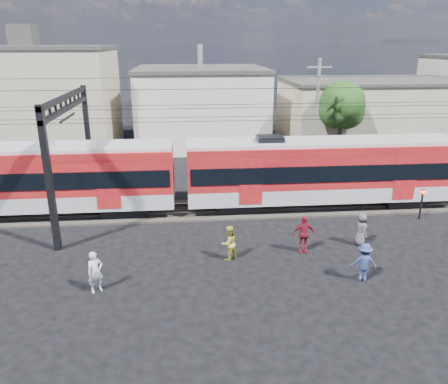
{
  "coord_description": "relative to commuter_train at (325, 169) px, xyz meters",
  "views": [
    {
      "loc": [
        -3.68,
        -16.4,
        9.6
      ],
      "look_at": [
        -1.73,
        5.0,
        2.19
      ],
      "focal_mm": 35.0,
      "sensor_mm": 36.0,
      "label": 1
    }
  ],
  "objects": [
    {
      "name": "ground",
      "position": [
        -4.61,
        -8.0,
        -2.4
      ],
      "size": [
        120.0,
        120.0,
        0.0
      ],
      "primitive_type": "plane",
      "color": "black",
      "rests_on": "ground"
    },
    {
      "name": "track_bed",
      "position": [
        -4.61,
        0.0,
        -2.34
      ],
      "size": [
        70.0,
        3.4,
        0.12
      ],
      "primitive_type": "cube",
      "color": "#2D2823",
      "rests_on": "ground"
    },
    {
      "name": "rail_near",
      "position": [
        -4.61,
        -0.75,
        -2.22
      ],
      "size": [
        70.0,
        0.12,
        0.12
      ],
      "primitive_type": "cube",
      "color": "#59544C",
      "rests_on": "track_bed"
    },
    {
      "name": "rail_far",
      "position": [
        -4.61,
        0.75,
        -2.22
      ],
      "size": [
        70.0,
        0.12,
        0.12
      ],
      "primitive_type": "cube",
      "color": "#59544C",
      "rests_on": "track_bed"
    },
    {
      "name": "commuter_train",
      "position": [
        0.0,
        0.0,
        0.0
      ],
      "size": [
        50.3,
        3.08,
        4.17
      ],
      "color": "black",
      "rests_on": "ground"
    },
    {
      "name": "catenary",
      "position": [
        -13.26,
        -0.0,
        2.73
      ],
      "size": [
        70.0,
        9.3,
        7.52
      ],
      "color": "black",
      "rests_on": "ground"
    },
    {
      "name": "building_west",
      "position": [
        -21.61,
        16.0,
        2.25
      ],
      "size": [
        14.28,
        10.2,
        9.3
      ],
      "color": "tan",
      "rests_on": "ground"
    },
    {
      "name": "building_midwest",
      "position": [
        -6.61,
        19.0,
        1.25
      ],
      "size": [
        12.24,
        12.24,
        7.3
      ],
      "color": "beige",
      "rests_on": "ground"
    },
    {
      "name": "building_mideast",
      "position": [
        9.39,
        16.0,
        0.75
      ],
      "size": [
        16.32,
        10.2,
        6.3
      ],
      "color": "tan",
      "rests_on": "ground"
    },
    {
      "name": "utility_pole_mid",
      "position": [
        1.39,
        7.0,
        2.13
      ],
      "size": [
        1.8,
        0.24,
        8.5
      ],
      "color": "slate",
      "rests_on": "ground"
    },
    {
      "name": "tree_near",
      "position": [
        4.57,
        10.09,
        2.26
      ],
      "size": [
        3.82,
        3.64,
        6.72
      ],
      "color": "#382619",
      "rests_on": "ground"
    },
    {
      "name": "pedestrian_a",
      "position": [
        -12.03,
        -8.52,
        -1.53
      ],
      "size": [
        0.76,
        0.69,
        1.74
      ],
      "primitive_type": "imported",
      "rotation": [
        0.0,
        0.0,
        0.57
      ],
      "color": "silver",
      "rests_on": "ground"
    },
    {
      "name": "pedestrian_b",
      "position": [
        -6.41,
        -6.27,
        -1.57
      ],
      "size": [
        1.02,
        0.97,
        1.66
      ],
      "primitive_type": "imported",
      "rotation": [
        0.0,
        0.0,
        3.71
      ],
      "color": "gold",
      "rests_on": "ground"
    },
    {
      "name": "pedestrian_c",
      "position": [
        -0.97,
        -8.68,
        -1.55
      ],
      "size": [
        1.19,
        0.81,
        1.71
      ],
      "primitive_type": "imported",
      "rotation": [
        0.0,
        0.0,
        2.97
      ],
      "color": "navy",
      "rests_on": "ground"
    },
    {
      "name": "pedestrian_d",
      "position": [
        -2.8,
        -5.87,
        -1.46
      ],
      "size": [
        1.12,
        0.5,
        1.89
      ],
      "primitive_type": "imported",
      "rotation": [
        0.0,
        0.0,
        0.04
      ],
      "color": "maroon",
      "rests_on": "ground"
    },
    {
      "name": "pedestrian_e",
      "position": [
        0.26,
        -5.33,
        -1.57
      ],
      "size": [
        0.62,
        0.87,
        1.67
      ],
      "primitive_type": "imported",
      "rotation": [
        0.0,
        0.0,
        1.69
      ],
      "color": "#504F55",
      "rests_on": "ground"
    },
    {
      "name": "crossing_signal",
      "position": [
        4.95,
        -2.39,
        -1.16
      ],
      "size": [
        0.26,
        0.26,
        1.78
      ],
      "color": "black",
      "rests_on": "ground"
    }
  ]
}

